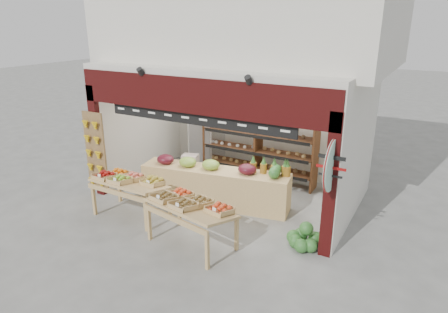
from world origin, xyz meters
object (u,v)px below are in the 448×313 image
at_px(refrigerator, 207,133).
at_px(watermelon_pile, 303,239).
at_px(cardboard_stack, 198,171).
at_px(mid_counter, 215,185).
at_px(back_shelving, 258,137).
at_px(display_table_right, 190,205).
at_px(display_table_left, 127,181).

relative_size(refrigerator, watermelon_pile, 3.08).
height_order(cardboard_stack, watermelon_pile, cardboard_stack).
distance_m(refrigerator, mid_counter, 2.54).
bearing_deg(back_shelving, display_table_right, -86.15).
distance_m(back_shelving, cardboard_stack, 1.81).
distance_m(back_shelving, refrigerator, 1.69).
xyz_separation_m(cardboard_stack, display_table_right, (1.58, -2.73, 0.54)).
height_order(display_table_right, watermelon_pile, display_table_right).
bearing_deg(refrigerator, display_table_left, -89.11).
xyz_separation_m(back_shelving, refrigerator, (-1.67, 0.18, -0.18)).
xyz_separation_m(back_shelving, mid_counter, (-0.22, -1.85, -0.71)).
xyz_separation_m(cardboard_stack, mid_counter, (1.11, -1.04, 0.21)).
bearing_deg(refrigerator, display_table_right, -62.97).
relative_size(mid_counter, display_table_right, 1.96).
bearing_deg(mid_counter, display_table_right, -74.67).
distance_m(cardboard_stack, display_table_left, 2.44).
distance_m(display_table_left, watermelon_pile, 3.84).
distance_m(refrigerator, watermelon_pile, 4.81).
bearing_deg(display_table_left, cardboard_stack, 83.48).
distance_m(cardboard_stack, mid_counter, 1.54).
bearing_deg(refrigerator, back_shelving, -6.17).
relative_size(cardboard_stack, display_table_right, 0.60).
distance_m(back_shelving, mid_counter, 1.99).
distance_m(cardboard_stack, display_table_right, 3.20).
bearing_deg(mid_counter, back_shelving, 83.06).
xyz_separation_m(cardboard_stack, watermelon_pile, (3.48, -1.82, -0.09)).
bearing_deg(back_shelving, watermelon_pile, -50.74).
bearing_deg(refrigerator, mid_counter, -54.63).
bearing_deg(watermelon_pile, mid_counter, 161.85).
bearing_deg(refrigerator, cardboard_stack, -71.41).
distance_m(mid_counter, display_table_left, 1.94).
bearing_deg(watermelon_pile, display_table_right, -154.45).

